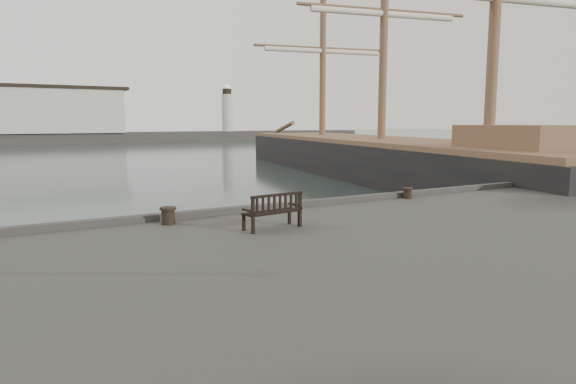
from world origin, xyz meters
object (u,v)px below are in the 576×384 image
Objects in this scene: bollard_right at (407,193)px; tall_ship_main at (380,165)px; bench at (273,218)px; bollard_left at (168,216)px.

tall_ship_main is (13.64, 17.53, -0.94)m from bollard_right.
tall_ship_main is at bearing 52.11° from bollard_right.
tall_ship_main is (19.87, 19.57, -1.03)m from bench.
tall_ship_main reaches higher than bollard_left.
bench is at bearing -123.73° from tall_ship_main.
bollard_left is 28.22m from tall_ship_main.
bollard_right is at bearing 1.79° from bollard_left.
bollard_right is 0.01× the size of tall_ship_main.
bollard_left is 8.25m from bollard_right.
tall_ship_main is (21.89, 17.78, -0.98)m from bollard_left.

